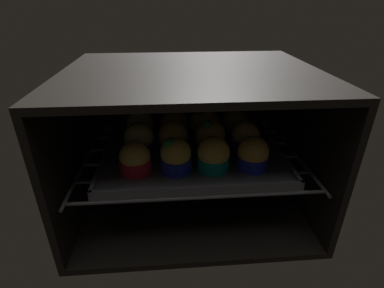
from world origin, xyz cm
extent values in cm
cube|color=black|center=(0.00, 22.00, -0.75)|extent=(59.00, 47.00, 1.50)
cube|color=black|center=(0.00, 22.00, 34.75)|extent=(59.00, 47.00, 1.50)
cube|color=black|center=(0.00, 44.75, 17.00)|extent=(59.00, 1.50, 34.00)
cube|color=black|center=(-28.75, 22.00, 17.00)|extent=(1.50, 47.00, 34.00)
cube|color=black|center=(28.75, 22.00, 17.00)|extent=(1.50, 47.00, 34.00)
cylinder|color=#4C494C|center=(0.00, 3.00, 13.60)|extent=(54.00, 0.80, 0.80)
cylinder|color=#4C494C|center=(0.00, 10.60, 13.60)|extent=(54.00, 0.80, 0.80)
cylinder|color=#4C494C|center=(0.00, 18.20, 13.60)|extent=(54.00, 0.80, 0.80)
cylinder|color=#4C494C|center=(0.00, 25.80, 13.60)|extent=(54.00, 0.80, 0.80)
cylinder|color=#4C494C|center=(0.00, 33.40, 13.60)|extent=(54.00, 0.80, 0.80)
cylinder|color=#4C494C|center=(0.00, 41.00, 13.60)|extent=(54.00, 0.80, 0.80)
cylinder|color=#4C494C|center=(-27.00, 22.00, 13.60)|extent=(0.80, 42.00, 0.80)
cylinder|color=#4C494C|center=(27.00, 22.00, 13.60)|extent=(0.80, 42.00, 0.80)
cube|color=#4C4C51|center=(0.00, 20.59, 14.60)|extent=(44.07, 35.20, 1.20)
cube|color=#4C4C51|center=(0.00, 3.38, 15.70)|extent=(44.07, 0.80, 1.00)
cube|color=#4C4C51|center=(0.00, 37.79, 15.70)|extent=(44.07, 0.80, 1.00)
cube|color=#4C4C51|center=(-21.64, 20.59, 15.70)|extent=(0.80, 35.20, 1.00)
cube|color=#4C4C51|center=(21.64, 20.59, 15.70)|extent=(0.80, 35.20, 1.00)
cylinder|color=red|center=(-13.36, 11.94, 16.76)|extent=(7.16, 7.16, 3.12)
sphere|color=gold|center=(-13.36, 11.94, 18.96)|extent=(6.85, 6.85, 6.85)
sphere|color=#1E6023|center=(-13.10, 11.82, 21.00)|extent=(2.07, 2.07, 2.07)
cylinder|color=#1928B7|center=(-4.33, 11.56, 16.76)|extent=(7.16, 7.16, 3.12)
sphere|color=gold|center=(-4.33, 11.56, 19.68)|extent=(6.86, 6.86, 6.86)
sphere|color=#28702D|center=(-5.68, 10.87, 22.33)|extent=(2.53, 2.53, 2.53)
cylinder|color=#0C8C84|center=(4.11, 11.56, 16.76)|extent=(7.16, 7.16, 3.12)
sphere|color=gold|center=(4.11, 11.56, 19.45)|extent=(7.28, 7.28, 7.28)
cylinder|color=#1928B7|center=(13.10, 11.39, 16.76)|extent=(7.16, 7.16, 3.12)
sphere|color=gold|center=(13.10, 11.39, 19.30)|extent=(7.07, 7.07, 7.07)
cylinder|color=#1928B7|center=(-13.09, 20.58, 16.76)|extent=(7.16, 7.16, 3.12)
sphere|color=#E0CC7A|center=(-13.09, 20.58, 19.60)|extent=(7.31, 7.31, 7.31)
sphere|color=#1E6023|center=(-14.32, 20.31, 22.37)|extent=(1.63, 1.63, 1.63)
cylinder|color=#7A238C|center=(-4.61, 20.56, 16.76)|extent=(7.16, 7.16, 3.12)
sphere|color=gold|center=(-4.61, 20.56, 19.73)|extent=(7.36, 7.36, 7.36)
sphere|color=#28702D|center=(-4.57, 20.54, 22.06)|extent=(2.01, 2.01, 2.01)
cylinder|color=#7A238C|center=(4.60, 20.79, 16.76)|extent=(7.16, 7.16, 3.12)
sphere|color=gold|center=(4.60, 20.79, 19.40)|extent=(7.65, 7.65, 7.65)
sphere|color=#28702D|center=(3.46, 19.53, 22.62)|extent=(2.53, 2.53, 2.53)
cylinder|color=#1928B7|center=(13.58, 20.54, 16.76)|extent=(7.16, 7.16, 3.12)
sphere|color=#DBBC60|center=(13.58, 20.54, 19.14)|extent=(7.06, 7.06, 7.06)
sphere|color=#19511E|center=(13.57, 20.48, 21.25)|extent=(1.82, 1.82, 1.82)
cylinder|color=#1928B7|center=(-13.42, 29.09, 16.76)|extent=(7.16, 7.16, 3.12)
sphere|color=#E0CC7A|center=(-13.42, 29.09, 19.64)|extent=(7.24, 7.24, 7.24)
sphere|color=#28702D|center=(-13.37, 29.08, 22.03)|extent=(1.73, 1.73, 1.73)
cylinder|color=#1928B7|center=(-4.21, 29.27, 16.76)|extent=(7.16, 7.16, 3.12)
sphere|color=gold|center=(-4.21, 29.27, 18.91)|extent=(7.70, 7.70, 7.70)
sphere|color=#28702D|center=(-4.63, 29.40, 21.25)|extent=(1.73, 1.73, 1.73)
cylinder|color=#1928B7|center=(4.07, 29.16, 16.76)|extent=(7.16, 7.16, 3.12)
sphere|color=gold|center=(4.07, 29.16, 19.19)|extent=(7.86, 7.86, 7.86)
sphere|color=#19511E|center=(3.31, 28.06, 22.09)|extent=(2.27, 2.27, 2.27)
cylinder|color=#1928B7|center=(12.91, 29.44, 16.76)|extent=(7.16, 7.16, 3.12)
sphere|color=gold|center=(12.91, 29.44, 18.91)|extent=(7.01, 7.01, 7.01)
sphere|color=#28702D|center=(13.55, 29.94, 20.92)|extent=(2.04, 2.04, 2.04)
camera|label=1|loc=(-5.25, -44.98, 50.56)|focal=27.27mm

